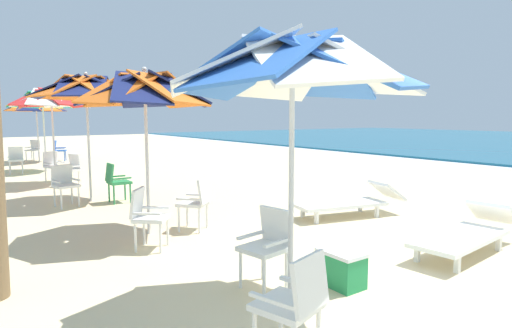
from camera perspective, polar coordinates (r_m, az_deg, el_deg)
The scene contains 21 objects.
ground_plane at distance 5.81m, azimuth 20.26°, elevation -12.65°, with size 80.00×80.00×0.00m, color beige.
beach_umbrella_0 at distance 3.88m, azimuth 4.96°, elevation 12.72°, with size 2.36×2.36×2.65m.
plastic_chair_0 at distance 4.67m, azimuth 1.61°, elevation -10.55°, with size 0.51×0.54×0.87m.
plastic_chair_1 at distance 3.31m, azimuth 5.27°, elevation -17.95°, with size 0.57×0.55×0.87m.
beach_umbrella_1 at distance 6.77m, azimuth -14.81°, elevation 9.48°, with size 2.15×2.15×2.62m.
plastic_chair_2 at distance 6.14m, azimuth -14.60°, elevation -6.61°, with size 0.63×0.63×0.87m.
plastic_chair_3 at distance 6.97m, azimuth -8.03°, elevation -4.91°, with size 0.63×0.63×0.87m.
beach_umbrella_2 at distance 9.83m, azimuth -22.03°, elevation 9.43°, with size 2.35×2.35×2.81m.
plastic_chair_4 at distance 9.57m, azimuth -18.45°, elevation -2.08°, with size 0.44×0.47×0.87m.
plastic_chair_5 at distance 9.56m, azimuth -24.50°, elevation -2.33°, with size 0.54×0.51×0.87m.
beach_umbrella_3 at distance 12.63m, azimuth -26.00°, elevation 7.90°, with size 2.06×2.06×2.68m.
plastic_chair_6 at distance 13.31m, azimuth -25.80°, elevation -0.06°, with size 0.59×0.57×0.87m.
plastic_chair_7 at distance 12.26m, azimuth -23.82°, elevation -0.48°, with size 0.58×0.60×0.87m.
beach_umbrella_4 at distance 15.85m, azimuth -26.97°, elevation 7.67°, with size 2.16×2.16×2.79m.
plastic_chair_8 at distance 15.83m, azimuth -29.79°, elevation 0.67°, with size 0.52×0.50×0.87m.
beach_umbrella_5 at distance 19.26m, azimuth -27.65°, elevation 7.04°, with size 2.30×2.30×2.68m.
plastic_chair_9 at distance 19.37m, azimuth -25.21°, elevation 1.82°, with size 0.56×0.58×0.87m.
plastic_chair_10 at distance 20.20m, azimuth -27.94°, elevation 1.85°, with size 0.63×0.63×0.87m.
sun_lounger_1 at distance 6.49m, azimuth 26.69°, elevation -8.35°, with size 0.82×2.19×0.62m.
sun_lounger_2 at distance 8.07m, azimuth 12.55°, elevation -5.00°, with size 1.11×2.23×0.62m.
cooler_box at distance 4.86m, azimuth 11.48°, elevation -13.66°, with size 0.50×0.34×0.40m.
Camera 1 is at (3.07, -4.57, 1.87)m, focal length 29.50 mm.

